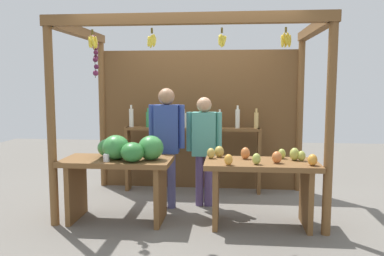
# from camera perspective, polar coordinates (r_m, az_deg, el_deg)

# --- Properties ---
(ground_plane) EXTENTS (12.00, 12.00, 0.00)m
(ground_plane) POSITION_cam_1_polar(r_m,az_deg,el_deg) (5.52, 0.19, -11.15)
(ground_plane) COLOR slate
(ground_plane) RESTS_ON ground
(market_stall) EXTENTS (3.26, 1.94, 2.43)m
(market_stall) POSITION_cam_1_polar(r_m,az_deg,el_deg) (5.70, 0.55, 3.81)
(market_stall) COLOR brown
(market_stall) RESTS_ON ground
(fruit_counter_left) EXTENTS (1.32, 0.66, 1.06)m
(fruit_counter_left) POSITION_cam_1_polar(r_m,az_deg,el_deg) (4.81, -10.10, -5.09)
(fruit_counter_left) COLOR brown
(fruit_counter_left) RESTS_ON ground
(fruit_counter_right) EXTENTS (1.32, 0.64, 0.92)m
(fruit_counter_right) POSITION_cam_1_polar(r_m,az_deg,el_deg) (4.70, 10.02, -7.00)
(fruit_counter_right) COLOR brown
(fruit_counter_right) RESTS_ON ground
(bottle_shelf_unit) EXTENTS (2.09, 0.22, 1.35)m
(bottle_shelf_unit) POSITION_cam_1_polar(r_m,az_deg,el_deg) (6.01, 0.06, -1.74)
(bottle_shelf_unit) COLOR brown
(bottle_shelf_unit) RESTS_ON ground
(vendor_man) EXTENTS (0.48, 0.22, 1.61)m
(vendor_man) POSITION_cam_1_polar(r_m,az_deg,el_deg) (5.21, -3.70, -1.30)
(vendor_man) COLOR #4B4B7E
(vendor_man) RESTS_ON ground
(vendor_woman) EXTENTS (0.48, 0.20, 1.49)m
(vendor_woman) POSITION_cam_1_polar(r_m,az_deg,el_deg) (5.30, 1.76, -2.05)
(vendor_woman) COLOR #58457A
(vendor_woman) RESTS_ON ground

